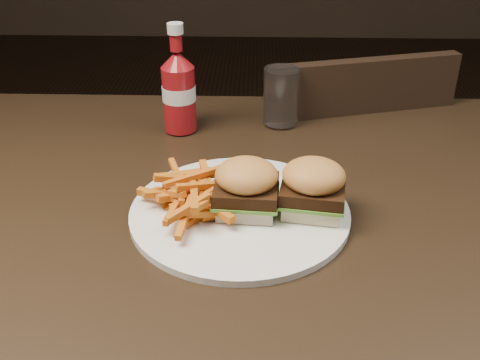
{
  "coord_description": "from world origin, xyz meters",
  "views": [
    {
      "loc": [
        -0.03,
        -0.68,
        1.18
      ],
      "look_at": [
        -0.05,
        -0.03,
        0.8
      ],
      "focal_mm": 42.0,
      "sensor_mm": 36.0,
      "label": 1
    }
  ],
  "objects_px": {
    "tumbler": "(281,96)",
    "dining_table": "(277,213)",
    "chair_far": "(317,203)",
    "ketchup_bottle": "(179,99)",
    "plate": "(240,212)"
  },
  "relations": [
    {
      "from": "tumbler",
      "to": "dining_table",
      "type": "bearing_deg",
      "value": -92.57
    },
    {
      "from": "chair_far",
      "to": "ketchup_bottle",
      "type": "bearing_deg",
      "value": 27.26
    },
    {
      "from": "plate",
      "to": "ketchup_bottle",
      "type": "distance_m",
      "value": 0.3
    },
    {
      "from": "dining_table",
      "to": "tumbler",
      "type": "xyz_separation_m",
      "value": [
        0.01,
        0.27,
        0.08
      ]
    },
    {
      "from": "plate",
      "to": "tumbler",
      "type": "height_order",
      "value": "tumbler"
    },
    {
      "from": "ketchup_bottle",
      "to": "tumbler",
      "type": "relative_size",
      "value": 1.14
    },
    {
      "from": "ketchup_bottle",
      "to": "chair_far",
      "type": "bearing_deg",
      "value": 42.78
    },
    {
      "from": "plate",
      "to": "ketchup_bottle",
      "type": "bearing_deg",
      "value": 112.78
    },
    {
      "from": "chair_far",
      "to": "dining_table",
      "type": "bearing_deg",
      "value": 60.78
    },
    {
      "from": "ketchup_bottle",
      "to": "tumbler",
      "type": "height_order",
      "value": "ketchup_bottle"
    },
    {
      "from": "dining_table",
      "to": "ketchup_bottle",
      "type": "relative_size",
      "value": 10.49
    },
    {
      "from": "dining_table",
      "to": "ketchup_bottle",
      "type": "xyz_separation_m",
      "value": [
        -0.17,
        0.23,
        0.08
      ]
    },
    {
      "from": "plate",
      "to": "tumbler",
      "type": "xyz_separation_m",
      "value": [
        0.06,
        0.3,
        0.05
      ]
    },
    {
      "from": "chair_far",
      "to": "ketchup_bottle",
      "type": "height_order",
      "value": "ketchup_bottle"
    },
    {
      "from": "tumbler",
      "to": "ketchup_bottle",
      "type": "bearing_deg",
      "value": -169.7
    }
  ]
}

